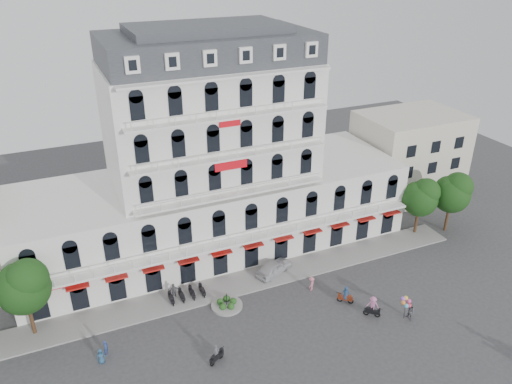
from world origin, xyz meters
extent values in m
plane|color=#38383A|center=(0.00, 0.00, 0.00)|extent=(120.00, 120.00, 0.00)
cube|color=gray|center=(0.00, 9.00, 0.08)|extent=(53.00, 4.00, 0.16)
cube|color=silver|center=(0.00, 18.00, 4.50)|extent=(45.00, 14.00, 9.00)
cube|color=silver|center=(0.00, 18.00, 15.50)|extent=(22.00, 12.00, 13.00)
cube|color=#2D3035|center=(0.00, 18.00, 23.50)|extent=(21.56, 11.76, 3.00)
cube|color=#2D3035|center=(0.00, 18.00, 25.40)|extent=(15.84, 8.64, 0.80)
cube|color=red|center=(0.00, 10.50, 3.50)|extent=(40.50, 1.00, 0.15)
cube|color=#B30B14|center=(0.00, 11.88, 13.00)|extent=(3.50, 0.10, 1.40)
cube|color=beige|center=(30.00, 20.00, 6.00)|extent=(14.00, 10.00, 12.00)
cylinder|color=gray|center=(-3.00, 6.00, 0.12)|extent=(3.20, 3.20, 0.24)
cylinder|color=black|center=(-3.00, 6.00, 0.90)|extent=(0.08, 0.08, 1.40)
sphere|color=#1B501A|center=(-2.30, 6.00, 0.45)|extent=(0.70, 0.70, 0.70)
sphere|color=#1B501A|center=(-2.78, 6.66, 0.45)|extent=(0.70, 0.70, 0.70)
sphere|color=#1B501A|center=(-3.56, 6.42, 0.45)|extent=(0.70, 0.70, 0.70)
sphere|color=#1B501A|center=(-3.57, 5.60, 0.45)|extent=(0.70, 0.70, 0.70)
sphere|color=#1B501A|center=(-2.80, 5.33, 0.45)|extent=(0.70, 0.70, 0.70)
cylinder|color=#382314|center=(-21.00, 9.50, 1.87)|extent=(0.36, 0.36, 3.74)
sphere|color=#173410|center=(-21.00, 9.50, 5.27)|extent=(4.76, 4.76, 4.76)
sphere|color=#173410|center=(-20.50, 9.20, 6.38)|extent=(3.74, 3.74, 3.74)
sphere|color=#173410|center=(-21.40, 9.80, 5.95)|extent=(3.40, 3.40, 3.40)
cylinder|color=#382314|center=(24.00, 10.00, 1.72)|extent=(0.36, 0.36, 3.43)
sphere|color=#173410|center=(24.00, 10.00, 4.84)|extent=(4.37, 4.37, 4.37)
sphere|color=#173410|center=(24.50, 9.70, 5.85)|extent=(3.43, 3.43, 3.43)
sphere|color=#173410|center=(23.60, 10.30, 5.46)|extent=(3.12, 3.12, 3.12)
cylinder|color=#382314|center=(28.00, 9.00, 1.83)|extent=(0.36, 0.36, 3.65)
sphere|color=#173410|center=(28.00, 9.00, 5.15)|extent=(4.65, 4.65, 4.65)
sphere|color=#173410|center=(28.50, 8.70, 6.23)|extent=(3.65, 3.65, 3.65)
sphere|color=#173410|center=(27.60, 9.30, 5.81)|extent=(3.32, 3.32, 3.32)
imported|color=silver|center=(3.83, 9.24, 0.79)|extent=(5.02, 3.65, 1.59)
cube|color=black|center=(-6.43, -0.67, 0.55)|extent=(1.49, 1.02, 0.35)
torus|color=black|center=(-5.94, -0.41, 0.28)|extent=(0.59, 0.39, 0.60)
torus|color=black|center=(-6.91, -0.93, 0.28)|extent=(0.59, 0.39, 0.60)
imported|color=#525359|center=(-6.43, -0.67, 1.18)|extent=(0.63, 0.56, 1.45)
cube|color=maroon|center=(8.36, 1.77, 0.55)|extent=(1.38, 1.23, 0.35)
torus|color=black|center=(7.93, 2.12, 0.28)|extent=(0.54, 0.48, 0.60)
torus|color=black|center=(8.78, 1.42, 0.28)|extent=(0.54, 0.48, 0.60)
imported|color=navy|center=(8.36, 1.77, 1.20)|extent=(0.87, 0.83, 1.50)
cube|color=black|center=(9.63, -1.04, 0.55)|extent=(1.37, 1.24, 0.35)
torus|color=black|center=(10.05, -1.40, 0.28)|extent=(0.53, 0.48, 0.60)
torus|color=black|center=(9.21, -0.69, 0.28)|extent=(0.53, 0.48, 0.60)
imported|color=#C2669A|center=(9.63, -1.04, 1.38)|extent=(1.36, 1.30, 1.86)
imported|color=navy|center=(-15.74, 3.25, 0.75)|extent=(0.76, 0.52, 1.51)
imported|color=#56585D|center=(-7.51, 9.50, 0.86)|extent=(1.05, 0.54, 1.72)
imported|color=#D06E82|center=(6.18, 4.98, 0.81)|extent=(1.18, 1.13, 1.62)
imported|color=navy|center=(-15.19, 4.08, 0.79)|extent=(0.60, 0.69, 1.59)
imported|color=#59585F|center=(12.72, -2.89, 0.93)|extent=(0.78, 0.96, 1.85)
cylinder|color=black|center=(12.32, -2.59, 1.00)|extent=(0.04, 0.04, 2.00)
sphere|color=#E54C99|center=(12.67, -2.59, 2.00)|extent=(0.44, 0.44, 0.44)
sphere|color=yellow|center=(12.50, -2.28, 2.21)|extent=(0.44, 0.44, 0.44)
sphere|color=#994CD8|center=(12.15, -2.29, 2.23)|extent=(0.44, 0.44, 0.44)
sphere|color=orange|center=(11.97, -2.59, 2.04)|extent=(0.44, 0.44, 0.44)
sphere|color=#4CB2E5|center=(12.15, -2.89, 1.81)|extent=(0.44, 0.44, 0.44)
sphere|color=#D8334C|center=(12.50, -2.89, 1.76)|extent=(0.44, 0.44, 0.44)
camera|label=1|loc=(-16.26, -31.98, 32.97)|focal=35.00mm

